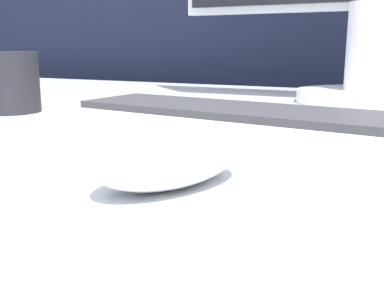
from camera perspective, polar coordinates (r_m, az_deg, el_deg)
The scene contains 4 objects.
partition_panel at distance 1.13m, azimuth 17.94°, elevation 1.70°, with size 5.00×0.03×1.31m.
computer_mouse_near at distance 0.29m, azimuth -2.81°, elevation -1.65°, with size 0.10×0.12×0.04m.
keyboard at distance 0.49m, azimuth 5.86°, elevation 3.29°, with size 0.40×0.16×0.02m.
mug at distance 0.66m, azimuth -22.15°, elevation 7.28°, with size 0.08×0.08×0.08m.
Camera 1 is at (0.14, -0.39, 0.85)m, focal length 42.00 mm.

